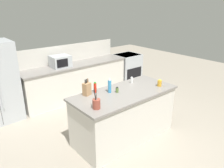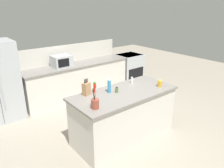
# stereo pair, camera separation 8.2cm
# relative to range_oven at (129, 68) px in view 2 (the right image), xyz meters

# --- Properties ---
(ground_plane) EXTENTS (14.00, 14.00, 0.00)m
(ground_plane) POSITION_rel_range_oven_xyz_m (-2.17, -2.20, -0.47)
(ground_plane) COLOR gray
(back_counter_run) EXTENTS (2.91, 0.66, 0.94)m
(back_counter_run) POSITION_rel_range_oven_xyz_m (-1.87, 0.00, 0.00)
(back_counter_run) COLOR beige
(back_counter_run) RESTS_ON ground_plane
(wall_backsplash) EXTENTS (2.87, 0.03, 0.46)m
(wall_backsplash) POSITION_rel_range_oven_xyz_m (-1.87, 0.32, 0.70)
(wall_backsplash) COLOR beige
(wall_backsplash) RESTS_ON back_counter_run
(kitchen_island) EXTENTS (1.96, 0.88, 0.94)m
(kitchen_island) POSITION_rel_range_oven_xyz_m (-2.17, -2.20, 0.00)
(kitchen_island) COLOR beige
(kitchen_island) RESTS_ON ground_plane
(range_oven) EXTENTS (0.76, 0.65, 0.92)m
(range_oven) POSITION_rel_range_oven_xyz_m (0.00, 0.00, 0.00)
(range_oven) COLOR #ADB2B7
(range_oven) RESTS_ON ground_plane
(microwave) EXTENTS (0.46, 0.39, 0.28)m
(microwave) POSITION_rel_range_oven_xyz_m (-2.29, 0.00, 0.61)
(microwave) COLOR #ADB2B7
(microwave) RESTS_ON back_counter_run
(knife_block) EXTENTS (0.15, 0.13, 0.29)m
(knife_block) POSITION_rel_range_oven_xyz_m (-2.76, -1.88, 0.59)
(knife_block) COLOR #A87C54
(knife_block) RESTS_ON kitchen_island
(utensil_crock) EXTENTS (0.12, 0.12, 0.32)m
(utensil_crock) POSITION_rel_range_oven_xyz_m (-2.94, -2.40, 0.56)
(utensil_crock) COLOR brown
(utensil_crock) RESTS_ON kitchen_island
(hot_sauce_bottle) EXTENTS (0.05, 0.05, 0.19)m
(hot_sauce_bottle) POSITION_rel_range_oven_xyz_m (-2.59, -1.88, 0.56)
(hot_sauce_bottle) COLOR red
(hot_sauce_bottle) RESTS_ON kitchen_island
(honey_jar) EXTENTS (0.08, 0.08, 0.13)m
(honey_jar) POSITION_rel_range_oven_xyz_m (-1.47, -2.41, 0.53)
(honey_jar) COLOR gold
(honey_jar) RESTS_ON kitchen_island
(spice_jar_oregano) EXTENTS (0.05, 0.05, 0.10)m
(spice_jar_oregano) POSITION_rel_range_oven_xyz_m (-2.29, -2.13, 0.52)
(spice_jar_oregano) COLOR #567038
(spice_jar_oregano) RESTS_ON kitchen_island
(salt_shaker) EXTENTS (0.05, 0.05, 0.13)m
(salt_shaker) POSITION_rel_range_oven_xyz_m (-1.75, -1.95, 0.53)
(salt_shaker) COLOR silver
(salt_shaker) RESTS_ON kitchen_island
(dish_soap_bottle) EXTENTS (0.06, 0.06, 0.25)m
(dish_soap_bottle) POSITION_rel_range_oven_xyz_m (-2.39, -2.05, 0.59)
(dish_soap_bottle) COLOR #3384BC
(dish_soap_bottle) RESTS_ON kitchen_island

